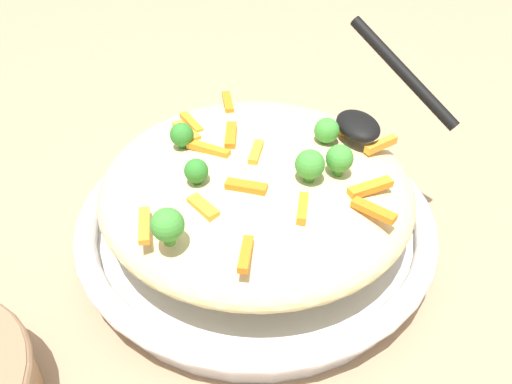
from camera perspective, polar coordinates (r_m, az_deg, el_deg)
The scene contains 25 objects.
ground_plane at distance 0.55m, azimuth 0.00°, elevation -5.53°, with size 2.40×2.40×0.00m, color #9E7F60.
serving_bowl at distance 0.53m, azimuth 0.00°, elevation -3.47°, with size 0.36×0.36×0.05m.
pasta_mound at distance 0.50m, azimuth 0.00°, elevation 0.85°, with size 0.31×0.30×0.07m, color #DBC689.
carrot_piece_0 at distance 0.51m, azimuth 13.67°, elevation 5.14°, with size 0.04×0.01×0.01m, color orange.
carrot_piece_1 at distance 0.43m, azimuth -5.89°, elevation -1.68°, with size 0.03×0.01×0.01m, color orange.
carrot_piece_2 at distance 0.54m, azimuth -7.17°, elevation 7.59°, with size 0.04×0.01×0.01m, color orange.
carrot_piece_3 at distance 0.49m, azimuth -5.30°, elevation 4.77°, with size 0.04×0.01×0.01m, color orange.
carrot_piece_4 at distance 0.42m, azimuth 5.18°, elevation -1.80°, with size 0.03×0.01×0.01m, color orange.
carrot_piece_5 at distance 0.44m, azimuth -1.09°, elevation 0.52°, with size 0.04×0.01×0.01m, color orange.
carrot_piece_6 at distance 0.50m, azimuth -2.81°, elevation 6.29°, with size 0.04×0.01×0.01m, color orange.
carrot_piece_7 at distance 0.42m, azimuth -12.28°, elevation -3.63°, with size 0.04×0.01×0.01m, color orange.
carrot_piece_8 at distance 0.52m, azimuth -7.72°, elevation 6.65°, with size 0.04×0.01×0.01m, color orange.
carrot_piece_9 at distance 0.43m, azimuth 12.92°, elevation -1.99°, with size 0.04×0.01×0.01m, color orange.
carrot_piece_10 at distance 0.48m, azimuth -0.45°, elevation 4.48°, with size 0.03×0.01×0.01m, color orange.
carrot_piece_11 at distance 0.46m, azimuth 12.56°, elevation 0.51°, with size 0.04×0.01×0.01m, color orange.
carrot_piece_12 at distance 0.58m, azimuth -3.10°, elevation 9.93°, with size 0.04×0.01×0.01m, color orange.
carrot_piece_13 at distance 0.53m, azimuth 8.54°, elevation 6.95°, with size 0.03×0.01×0.01m, color orange.
carrot_piece_14 at distance 0.39m, azimuth -1.16°, elevation -6.89°, with size 0.04×0.01×0.01m, color orange.
broccoli_floret_0 at distance 0.44m, azimuth -6.64°, elevation 2.32°, with size 0.02×0.02×0.03m.
broccoli_floret_1 at distance 0.50m, azimuth 7.84°, elevation 6.74°, with size 0.02×0.02×0.03m.
broccoli_floret_2 at distance 0.49m, azimuth -8.22°, elevation 6.28°, with size 0.02×0.02×0.03m.
broccoli_floret_3 at distance 0.46m, azimuth 9.24°, elevation 3.64°, with size 0.02×0.02×0.03m.
broccoli_floret_4 at distance 0.44m, azimuth 5.99°, elevation 3.02°, with size 0.03×0.03×0.03m.
broccoli_floret_5 at distance 0.39m, azimuth -9.79°, elevation -3.66°, with size 0.03×0.03×0.03m.
serving_spoon at distance 0.53m, azimuth 12.95°, elevation 9.22°, with size 0.13×0.12×0.08m.
Camera 1 is at (0.38, -0.11, 0.38)m, focal length 36.09 mm.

